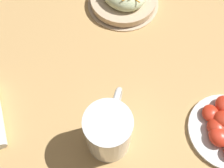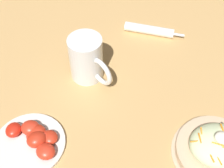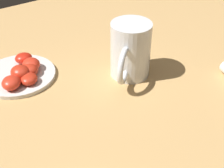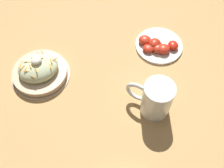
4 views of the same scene
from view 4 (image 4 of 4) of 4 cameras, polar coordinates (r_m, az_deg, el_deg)
name	(u,v)px [view 4 (image 4 of 4)]	position (r m, az deg, el deg)	size (l,w,h in m)	color
ground_plane	(114,105)	(0.94, 0.33, -4.36)	(1.43, 1.43, 0.00)	tan
salad_plate	(39,70)	(1.01, -15.09, 2.77)	(0.22, 0.22, 0.10)	#D1B28E
beer_mug	(156,100)	(0.89, 9.16, -3.39)	(0.12, 0.14, 0.14)	white
tomato_plate	(158,46)	(1.08, 9.59, 7.98)	(0.19, 0.19, 0.04)	silver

